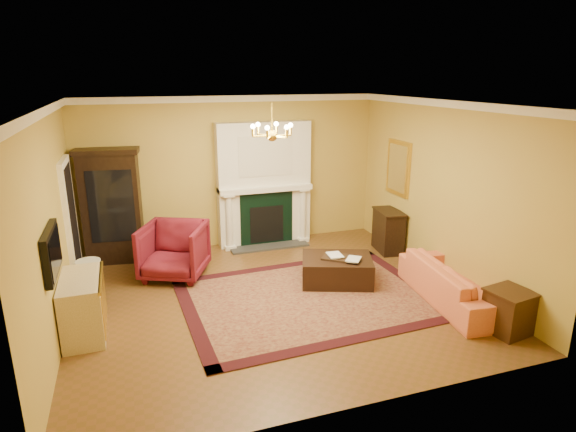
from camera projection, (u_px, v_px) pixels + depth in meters
name	position (u px, v px, depth m)	size (l,w,h in m)	color
floor	(274.00, 299.00, 7.58)	(6.00, 5.50, 0.02)	brown
ceiling	(272.00, 103.00, 6.72)	(6.00, 5.50, 0.02)	silver
wall_back	(233.00, 172.00, 9.66)	(6.00, 0.02, 3.00)	gold
wall_front	(356.00, 278.00, 4.65)	(6.00, 0.02, 3.00)	gold
wall_left	(51.00, 226.00, 6.23)	(0.02, 5.50, 3.00)	gold
wall_right	(444.00, 191.00, 8.08)	(0.02, 5.50, 3.00)	gold
fireplace	(264.00, 187.00, 9.76)	(1.90, 0.70, 2.50)	white
crown_molding	(254.00, 104.00, 7.61)	(6.00, 5.50, 0.12)	white
doorway	(71.00, 223.00, 7.92)	(0.08, 1.05, 2.10)	white
tv_panel	(52.00, 252.00, 5.75)	(0.09, 0.95, 0.58)	black
gilt_mirror	(398.00, 168.00, 9.29)	(0.06, 0.76, 1.05)	gold
chandelier	(272.00, 132.00, 6.84)	(0.63, 0.55, 0.53)	gold
oriental_rug	(309.00, 298.00, 7.58)	(3.89, 2.92, 0.02)	#450E11
china_cabinet	(112.00, 209.00, 8.84)	(1.02, 0.46, 2.03)	black
wingback_armchair	(174.00, 248.00, 8.26)	(1.02, 0.95, 1.05)	maroon
pedestal_table	(90.00, 278.00, 7.40)	(0.37, 0.37, 0.66)	black
commode	(83.00, 306.00, 6.45)	(0.51, 1.08, 0.81)	beige
coral_sofa	(454.00, 276.00, 7.36)	(2.14, 0.62, 0.84)	#EA764A
end_table	(508.00, 313.00, 6.51)	(0.50, 0.50, 0.58)	#341E0E
console_table	(388.00, 232.00, 9.51)	(0.41, 0.72, 0.80)	black
leather_ottoman	(337.00, 270.00, 8.10)	(1.15, 0.84, 0.43)	black
ottoman_tray	(337.00, 257.00, 8.01)	(0.47, 0.37, 0.03)	black
book_a	(329.00, 248.00, 7.95)	(0.23, 0.03, 0.31)	gray
book_b	(347.00, 251.00, 7.85)	(0.22, 0.02, 0.30)	gray
topiary_left	(229.00, 176.00, 9.42)	(0.16, 0.16, 0.44)	gray
topiary_right	(298.00, 172.00, 9.87)	(0.16, 0.16, 0.43)	gray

